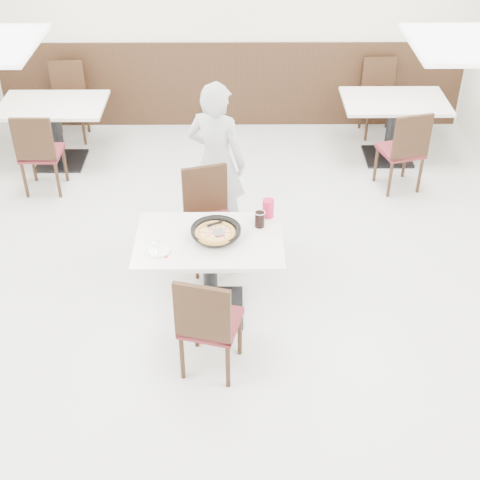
{
  "coord_description": "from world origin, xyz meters",
  "views": [
    {
      "loc": [
        0.05,
        -4.67,
        3.86
      ],
      "look_at": [
        0.08,
        -0.3,
        0.78
      ],
      "focal_mm": 50.0,
      "sensor_mm": 36.0,
      "label": 1
    }
  ],
  "objects_px": {
    "pizza_pan": "(216,233)",
    "diner_person": "(217,162)",
    "pizza": "(215,235)",
    "chair_near": "(211,320)",
    "bg_chair_right_near": "(401,149)",
    "side_plate": "(159,250)",
    "red_cup": "(268,208)",
    "bg_table_left": "(57,134)",
    "main_table": "(210,275)",
    "bg_chair_left_near": "(41,151)",
    "chair_far": "(210,222)",
    "bg_chair_right_far": "(380,99)",
    "cola_glass": "(260,220)",
    "bg_chair_left_far": "(68,104)",
    "bg_table_right": "(391,129)"
  },
  "relations": [
    {
      "from": "pizza_pan",
      "to": "bg_table_right",
      "type": "bearing_deg",
      "value": 53.94
    },
    {
      "from": "main_table",
      "to": "bg_chair_left_near",
      "type": "relative_size",
      "value": 1.26
    },
    {
      "from": "pizza",
      "to": "bg_chair_right_near",
      "type": "distance_m",
      "value": 2.91
    },
    {
      "from": "pizza",
      "to": "red_cup",
      "type": "height_order",
      "value": "red_cup"
    },
    {
      "from": "side_plate",
      "to": "cola_glass",
      "type": "distance_m",
      "value": 0.88
    },
    {
      "from": "chair_near",
      "to": "diner_person",
      "type": "xyz_separation_m",
      "value": [
        0.01,
        1.87,
        0.33
      ]
    },
    {
      "from": "side_plate",
      "to": "bg_chair_left_near",
      "type": "distance_m",
      "value": 2.71
    },
    {
      "from": "main_table",
      "to": "red_cup",
      "type": "xyz_separation_m",
      "value": [
        0.49,
        0.33,
        0.45
      ]
    },
    {
      "from": "bg_chair_left_near",
      "to": "bg_chair_left_far",
      "type": "bearing_deg",
      "value": 89.02
    },
    {
      "from": "red_cup",
      "to": "bg_chair_right_near",
      "type": "bearing_deg",
      "value": 48.93
    },
    {
      "from": "chair_near",
      "to": "red_cup",
      "type": "bearing_deg",
      "value": 79.82
    },
    {
      "from": "main_table",
      "to": "red_cup",
      "type": "relative_size",
      "value": 7.5
    },
    {
      "from": "chair_far",
      "to": "pizza",
      "type": "relative_size",
      "value": 3.34
    },
    {
      "from": "pizza",
      "to": "bg_table_right",
      "type": "height_order",
      "value": "pizza"
    },
    {
      "from": "main_table",
      "to": "bg_chair_left_near",
      "type": "height_order",
      "value": "bg_chair_left_near"
    },
    {
      "from": "chair_near",
      "to": "bg_chair_right_near",
      "type": "relative_size",
      "value": 1.0
    },
    {
      "from": "side_plate",
      "to": "bg_table_left",
      "type": "relative_size",
      "value": 0.15
    },
    {
      "from": "pizza",
      "to": "cola_glass",
      "type": "distance_m",
      "value": 0.42
    },
    {
      "from": "chair_near",
      "to": "bg_table_left",
      "type": "bearing_deg",
      "value": 134.07
    },
    {
      "from": "chair_near",
      "to": "bg_chair_right_near",
      "type": "height_order",
      "value": "same"
    },
    {
      "from": "side_plate",
      "to": "pizza",
      "type": "bearing_deg",
      "value": 17.36
    },
    {
      "from": "bg_chair_right_near",
      "to": "bg_chair_right_far",
      "type": "bearing_deg",
      "value": 74.39
    },
    {
      "from": "diner_person",
      "to": "bg_table_left",
      "type": "distance_m",
      "value": 2.46
    },
    {
      "from": "bg_table_right",
      "to": "bg_chair_right_far",
      "type": "relative_size",
      "value": 1.26
    },
    {
      "from": "bg_chair_right_far",
      "to": "bg_chair_right_near",
      "type": "bearing_deg",
      "value": 85.93
    },
    {
      "from": "bg_table_left",
      "to": "bg_table_right",
      "type": "height_order",
      "value": "same"
    },
    {
      "from": "side_plate",
      "to": "cola_glass",
      "type": "height_order",
      "value": "cola_glass"
    },
    {
      "from": "bg_chair_left_near",
      "to": "bg_chair_right_far",
      "type": "height_order",
      "value": "same"
    },
    {
      "from": "pizza_pan",
      "to": "bg_chair_left_far",
      "type": "relative_size",
      "value": 0.39
    },
    {
      "from": "chair_near",
      "to": "bg_chair_left_far",
      "type": "relative_size",
      "value": 1.0
    },
    {
      "from": "bg_chair_left_near",
      "to": "pizza",
      "type": "bearing_deg",
      "value": -46.46
    },
    {
      "from": "bg_chair_right_far",
      "to": "chair_far",
      "type": "bearing_deg",
      "value": 49.81
    },
    {
      "from": "pizza_pan",
      "to": "red_cup",
      "type": "distance_m",
      "value": 0.54
    },
    {
      "from": "diner_person",
      "to": "bg_chair_right_near",
      "type": "bearing_deg",
      "value": -132.62
    },
    {
      "from": "red_cup",
      "to": "bg_chair_right_near",
      "type": "xyz_separation_m",
      "value": [
        1.53,
        1.76,
        -0.35
      ]
    },
    {
      "from": "red_cup",
      "to": "bg_table_left",
      "type": "relative_size",
      "value": 0.13
    },
    {
      "from": "bg_table_left",
      "to": "bg_chair_right_far",
      "type": "height_order",
      "value": "bg_chair_right_far"
    },
    {
      "from": "pizza_pan",
      "to": "pizza",
      "type": "bearing_deg",
      "value": -94.53
    },
    {
      "from": "chair_near",
      "to": "pizza",
      "type": "height_order",
      "value": "chair_near"
    },
    {
      "from": "cola_glass",
      "to": "bg_chair_right_far",
      "type": "xyz_separation_m",
      "value": [
        1.62,
        3.24,
        -0.34
      ]
    },
    {
      "from": "bg_chair_right_near",
      "to": "diner_person",
      "type": "bearing_deg",
      "value": -170.91
    },
    {
      "from": "bg_table_left",
      "to": "side_plate",
      "type": "bearing_deg",
      "value": -62.6
    },
    {
      "from": "chair_far",
      "to": "bg_chair_right_near",
      "type": "relative_size",
      "value": 1.0
    },
    {
      "from": "main_table",
      "to": "chair_far",
      "type": "height_order",
      "value": "chair_far"
    },
    {
      "from": "side_plate",
      "to": "red_cup",
      "type": "height_order",
      "value": "red_cup"
    },
    {
      "from": "bg_table_left",
      "to": "pizza_pan",
      "type": "bearing_deg",
      "value": -54.15
    },
    {
      "from": "pizza_pan",
      "to": "diner_person",
      "type": "bearing_deg",
      "value": 90.97
    },
    {
      "from": "pizza",
      "to": "chair_near",
      "type": "bearing_deg",
      "value": -92.35
    },
    {
      "from": "main_table",
      "to": "pizza",
      "type": "height_order",
      "value": "pizza"
    },
    {
      "from": "pizza_pan",
      "to": "side_plate",
      "type": "relative_size",
      "value": 2.01
    }
  ]
}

